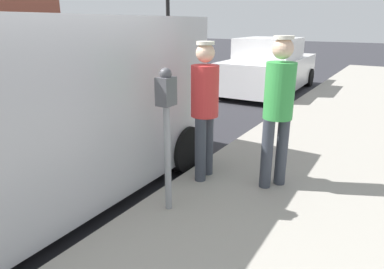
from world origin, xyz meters
TOP-DOWN VIEW (x-y plane):
  - ground_plane at (0.00, 0.00)m, footprint 80.00×80.00m
  - parking_meter_near at (1.35, 0.70)m, footprint 0.14×0.18m
  - pedestrian_in_red at (1.28, 1.58)m, footprint 0.34×0.36m
  - pedestrian_in_green at (2.12, 1.83)m, footprint 0.34×0.34m
  - parked_sedan_ahead at (-0.26, 8.22)m, footprint 2.07×4.46m

SIDE VIEW (x-z plane):
  - ground_plane at x=0.00m, z-range 0.00..0.00m
  - parked_sedan_ahead at x=-0.26m, z-range -0.08..1.57m
  - pedestrian_in_red at x=1.28m, z-range 0.28..2.00m
  - parking_meter_near at x=1.35m, z-range 0.42..1.94m
  - pedestrian_in_green at x=2.12m, z-range 0.29..2.08m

